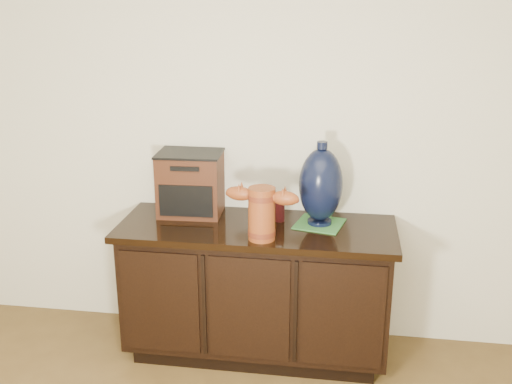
% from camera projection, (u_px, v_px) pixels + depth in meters
% --- Properties ---
extents(sideboard, '(1.46, 0.56, 0.75)m').
position_uv_depth(sideboard, '(257.00, 289.00, 3.26)').
color(sideboard, black).
rests_on(sideboard, ground).
extents(terracotta_vessel, '(0.38, 0.16, 0.27)m').
position_uv_depth(terracotta_vessel, '(262.00, 211.00, 2.93)').
color(terracotta_vessel, brown).
rests_on(terracotta_vessel, sideboard).
extents(tv_radio, '(0.36, 0.30, 0.35)m').
position_uv_depth(tv_radio, '(191.00, 183.00, 3.28)').
color(tv_radio, '#3D1C0F').
rests_on(tv_radio, sideboard).
extents(green_mat, '(0.28, 0.28, 0.01)m').
position_uv_depth(green_mat, '(319.00, 224.00, 3.17)').
color(green_mat, '#327033').
rests_on(green_mat, sideboard).
extents(lamp_base, '(0.27, 0.27, 0.44)m').
position_uv_depth(lamp_base, '(321.00, 185.00, 3.10)').
color(lamp_base, black).
rests_on(lamp_base, green_mat).
extents(spray_can, '(0.05, 0.05, 0.15)m').
position_uv_depth(spray_can, '(280.00, 208.00, 3.19)').
color(spray_can, '#540E12').
rests_on(spray_can, sideboard).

